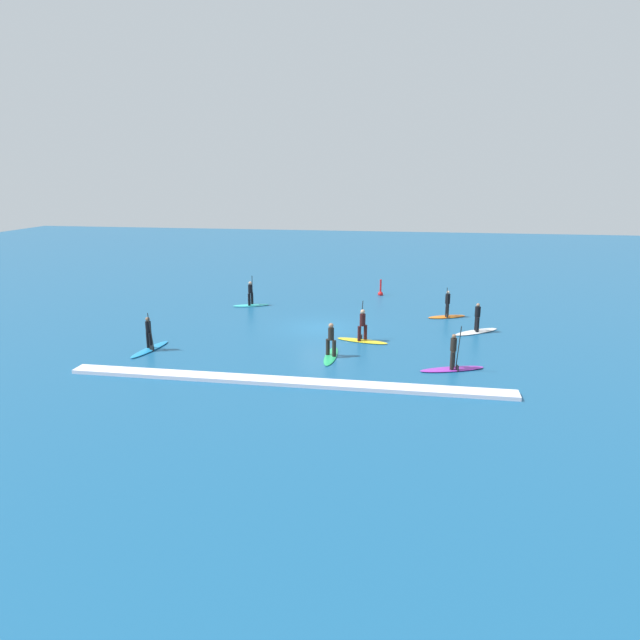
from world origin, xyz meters
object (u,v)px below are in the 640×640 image
surfer_on_teal_board (251,299)px  surfer_on_green_board (331,348)px  surfer_on_orange_board (447,311)px  marker_buoy (380,292)px  surfer_on_blue_board (150,343)px  surfer_on_purple_board (453,362)px  surfer_on_white_board (477,326)px  surfer_on_yellow_board (362,333)px

surfer_on_teal_board → surfer_on_green_board: 12.80m
surfer_on_orange_board → marker_buoy: surfer_on_orange_board is taller
surfer_on_teal_board → marker_buoy: surfer_on_teal_board is taller
surfer_on_teal_board → surfer_on_blue_board: surfer_on_teal_board is taller
surfer_on_orange_board → marker_buoy: 7.80m
surfer_on_orange_board → surfer_on_blue_board: 18.74m
surfer_on_orange_board → surfer_on_green_board: surfer_on_orange_board is taller
surfer_on_purple_board → surfer_on_white_board: size_ratio=1.09×
surfer_on_yellow_board → surfer_on_green_board: (-1.32, -3.01, -0.02)m
surfer_on_blue_board → surfer_on_white_board: size_ratio=1.10×
surfer_on_white_board → marker_buoy: 11.51m
surfer_on_teal_board → surfer_on_white_board: 15.77m
surfer_on_blue_board → surfer_on_green_board: size_ratio=1.04×
surfer_on_blue_board → marker_buoy: bearing=154.7°
surfer_on_green_board → marker_buoy: surfer_on_green_board is taller
surfer_on_blue_board → surfer_on_purple_board: surfer_on_purple_board is taller
surfer_on_orange_board → surfer_on_blue_board: bearing=8.4°
surfer_on_green_board → surfer_on_purple_board: (6.02, -1.05, -0.09)m
surfer_on_purple_board → surfer_on_orange_board: bearing=68.5°
surfer_on_blue_board → surfer_on_purple_board: size_ratio=1.00×
surfer_on_orange_board → surfer_on_blue_board: size_ratio=0.82×
surfer_on_yellow_board → surfer_on_green_board: surfer_on_yellow_board is taller
surfer_on_yellow_board → surfer_on_green_board: 3.29m
surfer_on_yellow_board → surfer_on_white_board: surfer_on_yellow_board is taller
surfer_on_yellow_board → surfer_on_white_board: size_ratio=1.01×
surfer_on_blue_board → surfer_on_green_board: bearing=102.3°
surfer_on_purple_board → surfer_on_white_board: 7.26m
surfer_on_green_board → surfer_on_white_board: size_ratio=1.05×
surfer_on_blue_board → surfer_on_orange_board: bearing=131.3°
surfer_on_yellow_board → marker_buoy: size_ratio=2.26×
surfer_on_teal_board → surfer_on_blue_board: (-2.33, -11.01, -0.06)m
surfer_on_purple_board → surfer_on_green_board: bearing=149.7°
surfer_on_teal_board → surfer_on_yellow_board: surfer_on_yellow_board is taller
surfer_on_green_board → marker_buoy: size_ratio=2.35×
surfer_on_yellow_board → surfer_on_blue_board: (-10.97, -3.51, -0.10)m
surfer_on_yellow_board → surfer_on_orange_board: bearing=-114.5°
surfer_on_yellow_board → surfer_on_purple_board: bearing=152.1°
surfer_on_orange_board → surfer_on_blue_board: surfer_on_blue_board is taller
surfer_on_green_board → surfer_on_white_board: bearing=-53.1°
surfer_on_orange_board → marker_buoy: bearing=-76.4°
surfer_on_purple_board → marker_buoy: 17.29m
marker_buoy → surfer_on_blue_board: bearing=-124.7°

